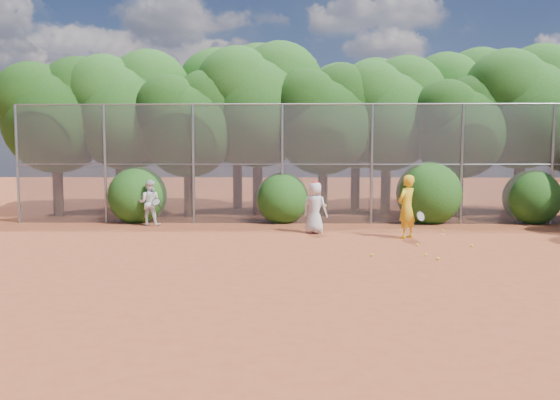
{
  "coord_description": "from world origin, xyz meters",
  "views": [
    {
      "loc": [
        -0.7,
        -12.35,
        2.4
      ],
      "look_at": [
        -1.0,
        2.5,
        1.1
      ],
      "focal_mm": 35.0,
      "sensor_mm": 36.0,
      "label": 1
    }
  ],
  "objects": [
    {
      "name": "bush_2",
      "position": [
        4.0,
        6.3,
        1.1
      ],
      "size": [
        2.2,
        2.2,
        2.2
      ],
      "primitive_type": "sphere",
      "color": "#1B4C13",
      "rests_on": "ground"
    },
    {
      "name": "bush_3",
      "position": [
        7.5,
        6.3,
        0.95
      ],
      "size": [
        1.9,
        1.9,
        1.9
      ],
      "primitive_type": "sphere",
      "color": "#1B4C13",
      "rests_on": "ground"
    },
    {
      "name": "player_teen",
      "position": [
        0.01,
        3.75,
        0.77
      ],
      "size": [
        0.89,
        0.77,
        1.56
      ],
      "rotation": [
        0.0,
        0.0,
        2.68
      ],
      "color": "silver",
      "rests_on": "ground"
    },
    {
      "name": "tree_0",
      "position": [
        -9.44,
        8.04,
        3.93
      ],
      "size": [
        4.38,
        3.81,
        6.0
      ],
      "color": "black",
      "rests_on": "ground"
    },
    {
      "name": "tree_9",
      "position": [
        -7.94,
        10.84,
        4.34
      ],
      "size": [
        4.83,
        4.2,
        6.62
      ],
      "color": "black",
      "rests_on": "ground"
    },
    {
      "name": "tree_10",
      "position": [
        -2.93,
        11.05,
        4.63
      ],
      "size": [
        5.15,
        4.48,
        7.06
      ],
      "color": "black",
      "rests_on": "ground"
    },
    {
      "name": "tree_1",
      "position": [
        -6.94,
        8.54,
        4.16
      ],
      "size": [
        4.64,
        4.03,
        6.35
      ],
      "color": "black",
      "rests_on": "ground"
    },
    {
      "name": "tree_2",
      "position": [
        -4.45,
        7.83,
        3.58
      ],
      "size": [
        3.99,
        3.47,
        5.47
      ],
      "color": "black",
      "rests_on": "ground"
    },
    {
      "name": "player_yellow",
      "position": [
        2.52,
        2.81,
        0.89
      ],
      "size": [
        0.89,
        0.76,
        1.77
      ],
      "rotation": [
        0.0,
        0.0,
        3.92
      ],
      "color": "gold",
      "rests_on": "ground"
    },
    {
      "name": "fence_back",
      "position": [
        -0.12,
        6.0,
        2.05
      ],
      "size": [
        20.05,
        0.09,
        4.03
      ],
      "color": "gray",
      "rests_on": "ground"
    },
    {
      "name": "bush_0",
      "position": [
        -6.0,
        6.3,
        1.0
      ],
      "size": [
        2.0,
        2.0,
        2.0
      ],
      "primitive_type": "sphere",
      "color": "#1B4C13",
      "rests_on": "ground"
    },
    {
      "name": "ground",
      "position": [
        0.0,
        0.0,
        0.0
      ],
      "size": [
        80.0,
        80.0,
        0.0
      ],
      "primitive_type": "plane",
      "color": "brown",
      "rests_on": "ground"
    },
    {
      "name": "ball_4",
      "position": [
        1.18,
        0.14,
        0.03
      ],
      "size": [
        0.07,
        0.07,
        0.07
      ],
      "primitive_type": "sphere",
      "color": "yellow",
      "rests_on": "ground"
    },
    {
      "name": "tree_6",
      "position": [
        5.55,
        8.03,
        3.47
      ],
      "size": [
        3.86,
        3.36,
        5.29
      ],
      "color": "black",
      "rests_on": "ground"
    },
    {
      "name": "tree_4",
      "position": [
        0.55,
        8.24,
        3.76
      ],
      "size": [
        4.19,
        3.64,
        5.73
      ],
      "color": "black",
      "rests_on": "ground"
    },
    {
      "name": "tree_11",
      "position": [
        2.06,
        10.64,
        4.16
      ],
      "size": [
        4.64,
        4.03,
        6.35
      ],
      "color": "black",
      "rests_on": "ground"
    },
    {
      "name": "tree_7",
      "position": [
        8.06,
        8.64,
        4.28
      ],
      "size": [
        4.77,
        4.14,
        6.53
      ],
      "color": "black",
      "rests_on": "ground"
    },
    {
      "name": "ball_2",
      "position": [
        2.59,
        -0.28,
        0.03
      ],
      "size": [
        0.07,
        0.07,
        0.07
      ],
      "primitive_type": "sphere",
      "color": "yellow",
      "rests_on": "ground"
    },
    {
      "name": "ball_3",
      "position": [
        2.55,
        1.55,
        0.03
      ],
      "size": [
        0.07,
        0.07,
        0.07
      ],
      "primitive_type": "sphere",
      "color": "yellow",
      "rests_on": "ground"
    },
    {
      "name": "tree_12",
      "position": [
        6.56,
        11.24,
        4.51
      ],
      "size": [
        5.02,
        4.37,
        6.88
      ],
      "color": "black",
      "rests_on": "ground"
    },
    {
      "name": "player_white",
      "position": [
        -5.36,
        5.4,
        0.75
      ],
      "size": [
        0.84,
        0.73,
        1.5
      ],
      "rotation": [
        0.0,
        0.0,
        3.12
      ],
      "color": "white",
      "rests_on": "ground"
    },
    {
      "name": "ball_0",
      "position": [
        2.43,
        0.19,
        0.03
      ],
      "size": [
        0.07,
        0.07,
        0.07
      ],
      "primitive_type": "sphere",
      "color": "yellow",
      "rests_on": "ground"
    },
    {
      "name": "ball_1",
      "position": [
        3.66,
        3.23,
        0.03
      ],
      "size": [
        0.07,
        0.07,
        0.07
      ],
      "primitive_type": "sphere",
      "color": "yellow",
      "rests_on": "ground"
    },
    {
      "name": "bush_1",
      "position": [
        -1.0,
        6.3,
        0.9
      ],
      "size": [
        1.8,
        1.8,
        1.8
      ],
      "primitive_type": "sphere",
      "color": "#1B4C13",
      "rests_on": "ground"
    },
    {
      "name": "tree_3",
      "position": [
        -1.94,
        8.84,
        4.4
      ],
      "size": [
        4.89,
        4.26,
        6.7
      ],
      "color": "black",
      "rests_on": "ground"
    },
    {
      "name": "ball_6",
      "position": [
        3.9,
        1.45,
        0.03
      ],
      "size": [
        0.07,
        0.07,
        0.07
      ],
      "primitive_type": "sphere",
      "color": "yellow",
      "rests_on": "ground"
    },
    {
      "name": "ball_5",
      "position": [
        3.93,
        4.19,
        0.03
      ],
      "size": [
        0.07,
        0.07,
        0.07
      ],
      "primitive_type": "sphere",
      "color": "yellow",
      "rests_on": "ground"
    },
    {
      "name": "tree_5",
      "position": [
        3.06,
        9.04,
        4.05
      ],
      "size": [
        4.51,
        3.92,
        6.17
      ],
      "color": "black",
      "rests_on": "ground"
    }
  ]
}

